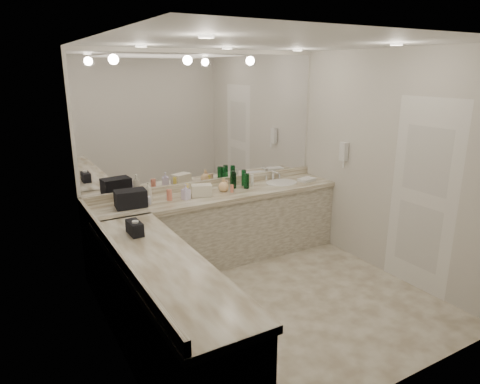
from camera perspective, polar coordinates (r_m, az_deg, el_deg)
floor at (r=4.68m, az=4.28°, el=-14.38°), size 3.20×3.20×0.00m
ceiling at (r=4.04m, az=5.08°, el=19.27°), size 3.20×3.20×0.00m
wall_back at (r=5.44m, az=-4.39°, el=4.70°), size 3.20×0.02×2.60m
wall_left at (r=3.55m, az=-17.13°, el=-2.22°), size 0.02×3.00×2.60m
wall_right at (r=5.24m, az=19.23°, el=3.38°), size 0.02×3.00×2.60m
vanity_back_base at (r=5.43m, az=-2.80°, el=-4.98°), size 3.20×0.60×0.84m
vanity_back_top at (r=5.28m, az=-2.82°, el=-0.45°), size 3.20×0.64×0.06m
vanity_left_base at (r=3.73m, az=-10.19°, el=-15.77°), size 0.60×2.40×0.84m
vanity_left_top at (r=3.52m, az=-10.41°, el=-9.48°), size 0.64×2.42×0.06m
backsplash_back at (r=5.51m, az=-4.22°, el=1.09°), size 3.20×0.04×0.10m
backsplash_left at (r=3.68m, az=-16.37°, el=-7.36°), size 0.04×3.00×0.10m
mirror_back at (r=5.36m, az=-4.44°, el=9.66°), size 3.12×0.01×1.55m
mirror_left at (r=3.44m, az=-17.58°, el=5.35°), size 0.01×2.92×1.55m
sink at (r=5.76m, az=5.55°, el=1.17°), size 0.44×0.44×0.03m
faucet at (r=5.91m, az=4.39°, el=2.33°), size 0.24×0.16×0.14m
wall_phone at (r=5.66m, az=13.65°, el=5.25°), size 0.06×0.10×0.24m
door at (r=4.99m, az=23.17°, el=-0.61°), size 0.02×0.82×2.10m
black_toiletry_bag at (r=4.85m, az=-14.37°, el=-0.90°), size 0.35×0.24×0.19m
black_bag_spill at (r=4.07m, az=-13.87°, el=-4.65°), size 0.11×0.23×0.13m
cream_cosmetic_case at (r=5.13m, az=-5.15°, el=0.17°), size 0.28×0.22×0.14m
hand_towel at (r=5.89m, az=8.88°, el=1.63°), size 0.25×0.19×0.04m
lotion_left at (r=4.04m, az=-13.74°, el=-4.71°), size 0.06×0.06×0.14m
soap_bottle_a at (r=4.99m, az=-12.14°, el=-0.03°), size 0.10×0.10×0.24m
soap_bottle_b at (r=5.03m, az=-7.24°, el=0.04°), size 0.11×0.11×0.18m
soap_bottle_c at (r=5.32m, az=-2.20°, el=0.99°), size 0.14×0.14×0.17m
green_bottle_0 at (r=5.45m, az=0.88°, el=1.48°), size 0.07×0.07×0.19m
green_bottle_1 at (r=5.51m, az=-0.98°, el=1.74°), size 0.07×0.07×0.21m
green_bottle_2 at (r=5.45m, az=-0.83°, el=1.55°), size 0.06×0.06×0.20m
green_bottle_3 at (r=5.58m, az=0.52°, el=1.91°), size 0.06×0.06×0.21m
amenity_bottle_0 at (r=4.90m, az=-12.10°, el=-1.14°), size 0.06×0.06×0.10m
amenity_bottle_1 at (r=5.28m, az=-1.08°, el=0.47°), size 0.04×0.04×0.10m
amenity_bottle_2 at (r=5.02m, az=-9.41°, el=-0.39°), size 0.06×0.06×0.13m
amenity_bottle_3 at (r=5.59m, az=1.62°, el=1.61°), size 0.04×0.04×0.15m
amenity_bottle_4 at (r=5.38m, az=-2.08°, el=0.81°), size 0.05×0.05×0.11m
amenity_bottle_5 at (r=5.19m, az=-7.10°, el=0.31°), size 0.05×0.05×0.14m
amenity_bottle_6 at (r=5.40m, az=-1.90°, el=0.94°), size 0.06×0.06×0.12m
amenity_bottle_7 at (r=4.80m, az=-15.06°, el=-1.47°), size 0.06×0.06×0.14m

